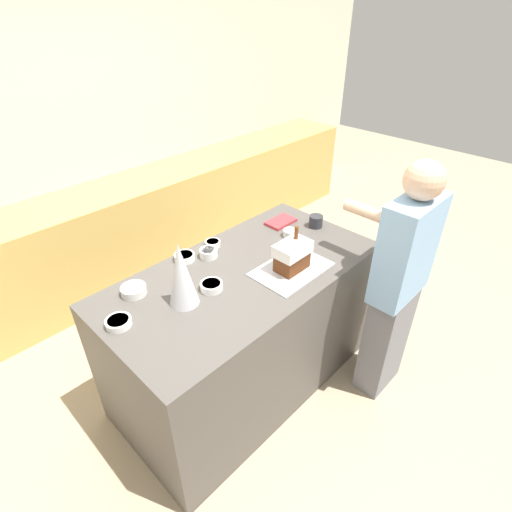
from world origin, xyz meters
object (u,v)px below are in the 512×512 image
object	(u,v)px
person	(397,286)
candy_bowl_near_tray_left	(118,322)
candy_bowl_beside_tree	(211,286)
candy_bowl_far_right	(213,243)
cookbook	(281,222)
mug	(316,221)
baking_tray	(291,269)
candy_bowl_front_corner	(134,290)
decorative_tree	(181,274)
candy_bowl_far_left	(185,257)
gingerbread_house	(292,255)
candy_bowl_near_tray_right	(290,233)
candy_bowl_center_rear	(209,253)

from	to	relation	value
person	candy_bowl_near_tray_left	bearing A→B (deg)	150.41
candy_bowl_near_tray_left	candy_bowl_beside_tree	size ratio (longest dim) A/B	1.02
candy_bowl_far_right	cookbook	world-z (taller)	candy_bowl_far_right
mug	baking_tray	bearing A→B (deg)	-157.41
baking_tray	candy_bowl_front_corner	world-z (taller)	candy_bowl_front_corner
decorative_tree	mug	world-z (taller)	decorative_tree
candy_bowl_beside_tree	cookbook	xyz separation A→B (m)	(0.84, 0.23, -0.01)
person	baking_tray	bearing A→B (deg)	131.43
candy_bowl_far_right	person	xyz separation A→B (m)	(0.58, -1.02, -0.12)
candy_bowl_front_corner	candy_bowl_beside_tree	bearing A→B (deg)	-40.52
decorative_tree	candy_bowl_front_corner	distance (m)	0.34
cookbook	mug	distance (m)	0.25
mug	person	distance (m)	0.72
candy_bowl_far_left	person	size ratio (longest dim) A/B	0.08
decorative_tree	cookbook	size ratio (longest dim) A/B	1.75
gingerbread_house	person	bearing A→B (deg)	-48.61
candy_bowl_near_tray_right	candy_bowl_far_right	bearing A→B (deg)	148.12
decorative_tree	candy_bowl_far_left	xyz separation A→B (m)	(0.25, 0.33, -0.16)
candy_bowl_far_left	mug	world-z (taller)	mug
candy_bowl_near_tray_right	candy_bowl_front_corner	xyz separation A→B (m)	(-1.06, 0.21, -0.00)
baking_tray	cookbook	bearing A→B (deg)	47.62
candy_bowl_near_tray_left	candy_bowl_far_right	xyz separation A→B (m)	(0.81, 0.23, -0.00)
mug	person	bearing A→B (deg)	-97.90
baking_tray	gingerbread_house	distance (m)	0.10
candy_bowl_beside_tree	candy_bowl_front_corner	size ratio (longest dim) A/B	0.91
candy_bowl_near_tray_right	candy_bowl_beside_tree	world-z (taller)	candy_bowl_near_tray_right
baking_tray	candy_bowl_far_right	distance (m)	0.56
gingerbread_house	candy_bowl_far_left	bearing A→B (deg)	125.00
candy_bowl_center_rear	mug	distance (m)	0.81
candy_bowl_far_left	cookbook	distance (m)	0.77
decorative_tree	candy_bowl_front_corner	size ratio (longest dim) A/B	2.68
candy_bowl_far_right	mug	bearing A→B (deg)	-25.53
candy_bowl_center_rear	mug	bearing A→B (deg)	-17.39
candy_bowl_near_tray_left	person	xyz separation A→B (m)	(1.38, -0.79, -0.12)
gingerbread_house	mug	size ratio (longest dim) A/B	2.67
baking_tray	person	bearing A→B (deg)	-48.57
candy_bowl_near_tray_left	candy_bowl_far_right	bearing A→B (deg)	16.05
candy_bowl_beside_tree	cookbook	world-z (taller)	candy_bowl_beside_tree
gingerbread_house	candy_bowl_near_tray_left	bearing A→B (deg)	162.37
candy_bowl_center_rear	person	size ratio (longest dim) A/B	0.07
candy_bowl_beside_tree	candy_bowl_front_corner	xyz separation A→B (m)	(-0.32, 0.27, 0.00)
baking_tray	decorative_tree	world-z (taller)	decorative_tree
gingerbread_house	candy_bowl_far_right	xyz separation A→B (m)	(-0.15, 0.54, -0.08)
candy_bowl_far_right	decorative_tree	bearing A→B (deg)	-145.61
candy_bowl_center_rear	baking_tray	bearing A→B (deg)	-61.29
candy_bowl_center_rear	candy_bowl_far_left	xyz separation A→B (m)	(-0.13, 0.08, -0.01)
candy_bowl_near_tray_left	cookbook	distance (m)	1.35
cookbook	mug	xyz separation A→B (m)	(0.13, -0.21, 0.03)
person	decorative_tree	bearing A→B (deg)	146.52
gingerbread_house	candy_bowl_beside_tree	size ratio (longest dim) A/B	2.02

